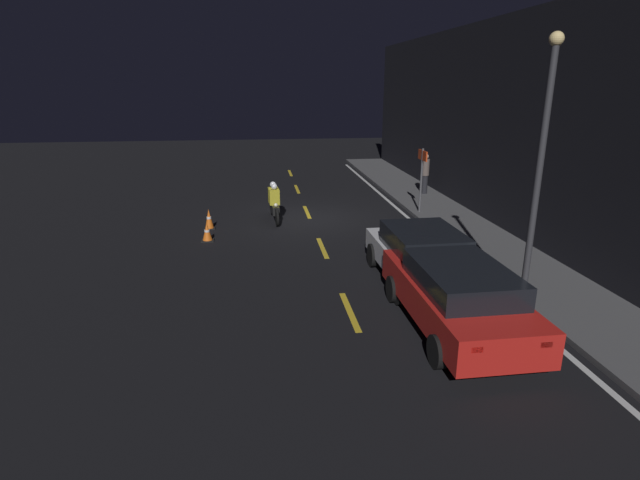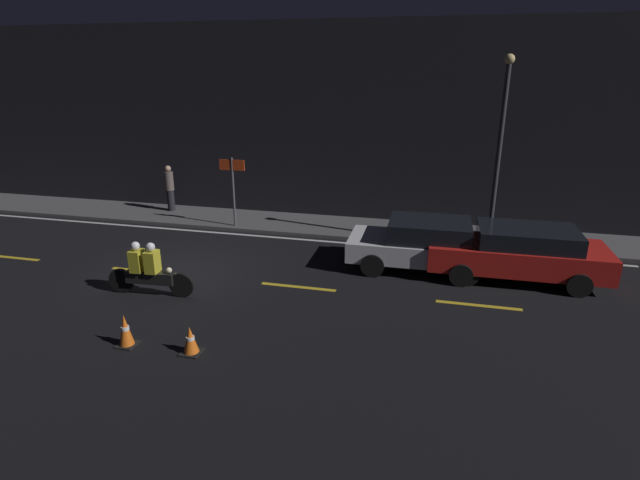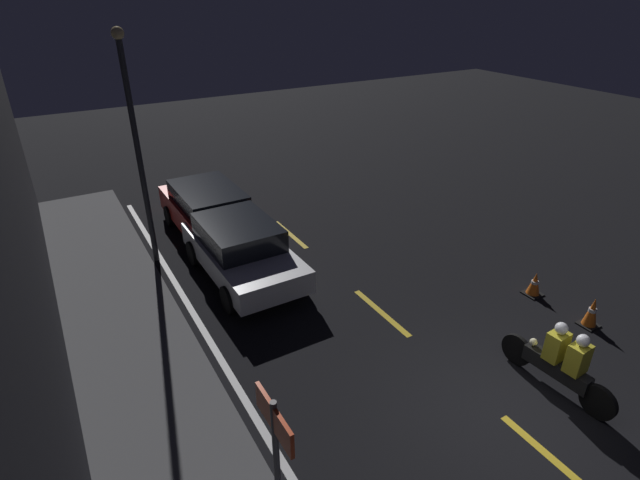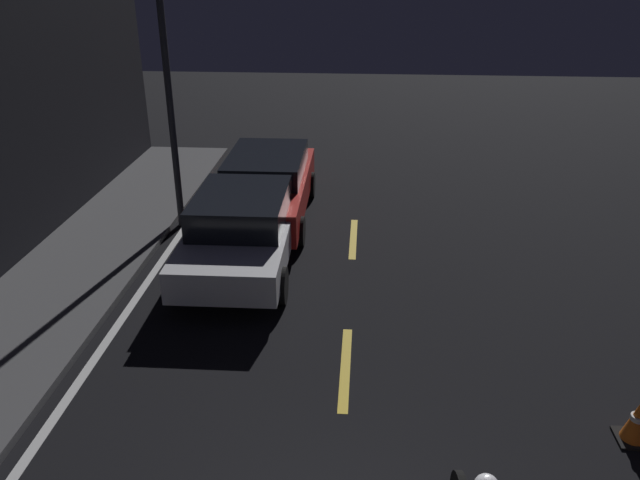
# 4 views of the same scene
# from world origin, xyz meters

# --- Properties ---
(ground_plane) EXTENTS (56.00, 56.00, 0.00)m
(ground_plane) POSITION_xyz_m (0.00, 0.00, 0.00)
(ground_plane) COLOR black
(raised_curb) EXTENTS (28.00, 2.34, 0.13)m
(raised_curb) POSITION_xyz_m (0.00, 5.09, 0.06)
(raised_curb) COLOR #4C4C4F
(raised_curb) RESTS_ON ground
(building_front) EXTENTS (28.00, 0.30, 6.97)m
(building_front) POSITION_xyz_m (0.00, 6.41, 3.48)
(building_front) COLOR black
(building_front) RESTS_ON ground
(lane_dash_b) EXTENTS (2.00, 0.14, 0.01)m
(lane_dash_b) POSITION_xyz_m (-5.50, 0.00, 0.00)
(lane_dash_b) COLOR gold
(lane_dash_b) RESTS_ON ground
(lane_dash_c) EXTENTS (2.00, 0.14, 0.01)m
(lane_dash_c) POSITION_xyz_m (-1.00, 0.00, 0.00)
(lane_dash_c) COLOR gold
(lane_dash_c) RESTS_ON ground
(lane_dash_d) EXTENTS (2.00, 0.14, 0.01)m
(lane_dash_d) POSITION_xyz_m (3.50, 0.00, 0.00)
(lane_dash_d) COLOR gold
(lane_dash_d) RESTS_ON ground
(lane_dash_e) EXTENTS (2.00, 0.14, 0.01)m
(lane_dash_e) POSITION_xyz_m (8.00, 0.00, 0.00)
(lane_dash_e) COLOR gold
(lane_dash_e) RESTS_ON ground
(lane_solid_kerb) EXTENTS (25.20, 0.14, 0.01)m
(lane_solid_kerb) POSITION_xyz_m (0.00, 3.67, 0.00)
(lane_solid_kerb) COLOR silver
(lane_solid_kerb) RESTS_ON ground
(sedan_white) EXTENTS (4.03, 2.01, 1.42)m
(sedan_white) POSITION_xyz_m (6.56, 2.06, 0.76)
(sedan_white) COLOR silver
(sedan_white) RESTS_ON ground
(taxi_red) EXTENTS (4.58, 1.98, 1.43)m
(taxi_red) POSITION_xyz_m (9.06, 1.98, 0.76)
(taxi_red) COLOR red
(taxi_red) RESTS_ON ground
(motorcycle) EXTENTS (2.25, 0.40, 1.39)m
(motorcycle) POSITION_xyz_m (-0.01, -1.31, 0.65)
(motorcycle) COLOR black
(motorcycle) RESTS_ON ground
(traffic_cone_near) EXTENTS (0.38, 0.38, 0.69)m
(traffic_cone_near) POSITION_xyz_m (0.88, -3.60, 0.34)
(traffic_cone_near) COLOR black
(traffic_cone_near) RESTS_ON ground
(traffic_cone_mid) EXTENTS (0.40, 0.40, 0.58)m
(traffic_cone_mid) POSITION_xyz_m (2.30, -3.55, 0.28)
(traffic_cone_mid) COLOR black
(traffic_cone_mid) RESTS_ON ground
(pedestrian) EXTENTS (0.34, 0.34, 1.76)m
(pedestrian) POSITION_xyz_m (-3.22, 5.49, 1.03)
(pedestrian) COLOR black
(pedestrian) RESTS_ON raised_curb
(shop_sign) EXTENTS (0.90, 0.08, 2.40)m
(shop_sign) POSITION_xyz_m (-0.03, 4.23, 1.81)
(shop_sign) COLOR #4C4C51
(shop_sign) RESTS_ON raised_curb
(street_lamp) EXTENTS (0.28, 0.28, 5.76)m
(street_lamp) POSITION_xyz_m (8.45, 3.77, 3.24)
(street_lamp) COLOR #333338
(street_lamp) RESTS_ON ground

